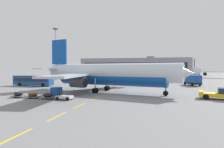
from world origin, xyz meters
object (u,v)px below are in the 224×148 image
at_px(apron_shuttle_bus, 33,80).
at_px(fuel_service_truck, 193,80).
at_px(baggage_train, 40,95).
at_px(pushback_tug, 220,94).
at_px(uld_cargo_container, 56,92).
at_px(airliner_foreground, 107,74).
at_px(airliner_mid_left, 195,71).
at_px(apron_light_mast_near, 56,48).

distance_m(apron_shuttle_bus, fuel_service_truck, 47.38).
bearing_deg(apron_shuttle_bus, baggage_train, -52.30).
height_order(apron_shuttle_bus, fuel_service_truck, fuel_service_truck).
xyz_separation_m(pushback_tug, fuel_service_truck, (0.14, 26.60, 0.74)).
relative_size(pushback_tug, uld_cargo_container, 3.67).
relative_size(airliner_foreground, pushback_tug, 5.34).
bearing_deg(fuel_service_truck, airliner_mid_left, 78.83).
distance_m(fuel_service_truck, baggage_train, 44.27).
bearing_deg(airliner_mid_left, apron_light_mast_near, -153.23).
height_order(pushback_tug, baggage_train, pushback_tug).
distance_m(pushback_tug, uld_cargo_container, 28.82).
relative_size(apron_shuttle_bus, fuel_service_truck, 1.63).
bearing_deg(baggage_train, pushback_tug, 11.69).
height_order(pushback_tug, uld_cargo_container, pushback_tug).
bearing_deg(airliner_mid_left, baggage_train, -115.85).
xyz_separation_m(airliner_mid_left, baggage_train, (-39.35, -81.23, -2.96)).
height_order(airliner_foreground, pushback_tug, airliner_foreground).
height_order(airliner_mid_left, uld_cargo_container, airliner_mid_left).
bearing_deg(apron_shuttle_bus, pushback_tug, -17.76).
distance_m(airliner_mid_left, uld_cargo_container, 86.55).
height_order(airliner_foreground, uld_cargo_container, airliner_foreground).
distance_m(airliner_mid_left, fuel_service_truck, 49.47).
distance_m(pushback_tug, airliner_mid_left, 75.77).
xyz_separation_m(apron_shuttle_bus, apron_light_mast_near, (-8.53, 28.19, 12.64)).
bearing_deg(fuel_service_truck, uld_cargo_container, -134.84).
bearing_deg(baggage_train, airliner_mid_left, 64.15).
height_order(airliner_mid_left, baggage_train, airliner_mid_left).
height_order(pushback_tug, fuel_service_truck, fuel_service_truck).
relative_size(pushback_tug, baggage_train, 0.55).
relative_size(apron_shuttle_bus, baggage_train, 1.04).
bearing_deg(apron_shuttle_bus, apron_light_mast_near, 106.84).
xyz_separation_m(airliner_foreground, pushback_tug, (20.81, -5.08, -3.05)).
bearing_deg(pushback_tug, baggage_train, -168.31).
distance_m(fuel_service_truck, uld_cargo_container, 40.93).
relative_size(pushback_tug, apron_shuttle_bus, 0.53).
distance_m(apron_shuttle_bus, baggage_train, 26.29).
bearing_deg(airliner_mid_left, apron_shuttle_bus, -132.51).
relative_size(pushback_tug, fuel_service_truck, 0.87).
distance_m(airliner_mid_left, baggage_train, 90.31).
relative_size(pushback_tug, airliner_mid_left, 0.21).
bearing_deg(airliner_mid_left, pushback_tug, -97.37).
relative_size(fuel_service_truck, baggage_train, 0.64).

